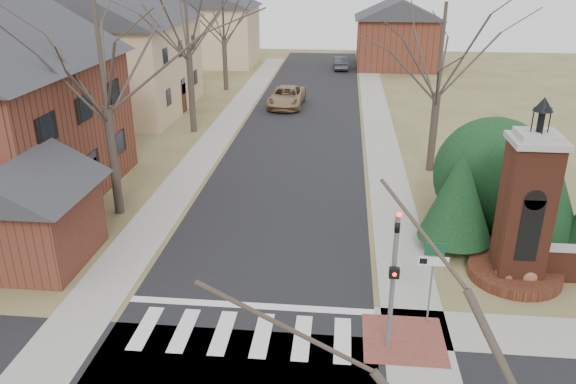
# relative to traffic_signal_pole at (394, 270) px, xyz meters

# --- Properties ---
(ground) EXTENTS (120.00, 120.00, 0.00)m
(ground) POSITION_rel_traffic_signal_pole_xyz_m (-4.30, -0.57, -2.59)
(ground) COLOR brown
(ground) RESTS_ON ground
(main_street) EXTENTS (8.00, 70.00, 0.01)m
(main_street) POSITION_rel_traffic_signal_pole_xyz_m (-4.30, 21.43, -2.58)
(main_street) COLOR black
(main_street) RESTS_ON ground
(crosswalk_zone) EXTENTS (8.00, 2.20, 0.02)m
(crosswalk_zone) POSITION_rel_traffic_signal_pole_xyz_m (-4.30, 0.23, -2.58)
(crosswalk_zone) COLOR silver
(crosswalk_zone) RESTS_ON ground
(stop_bar) EXTENTS (8.00, 0.35, 0.02)m
(stop_bar) POSITION_rel_traffic_signal_pole_xyz_m (-4.30, 1.73, -2.58)
(stop_bar) COLOR silver
(stop_bar) RESTS_ON ground
(sidewalk_right_main) EXTENTS (2.00, 60.00, 0.02)m
(sidewalk_right_main) POSITION_rel_traffic_signal_pole_xyz_m (0.90, 21.43, -2.58)
(sidewalk_right_main) COLOR gray
(sidewalk_right_main) RESTS_ON ground
(sidewalk_left) EXTENTS (2.00, 60.00, 0.02)m
(sidewalk_left) POSITION_rel_traffic_signal_pole_xyz_m (-9.50, 21.43, -2.58)
(sidewalk_left) COLOR gray
(sidewalk_left) RESTS_ON ground
(curb_apron) EXTENTS (2.40, 2.40, 0.02)m
(curb_apron) POSITION_rel_traffic_signal_pole_xyz_m (0.50, 0.43, -2.57)
(curb_apron) COLOR brown
(curb_apron) RESTS_ON ground
(traffic_signal_pole) EXTENTS (0.28, 0.41, 4.50)m
(traffic_signal_pole) POSITION_rel_traffic_signal_pole_xyz_m (0.00, 0.00, 0.00)
(traffic_signal_pole) COLOR slate
(traffic_signal_pole) RESTS_ON ground
(sign_post) EXTENTS (0.90, 0.07, 2.75)m
(sign_post) POSITION_rel_traffic_signal_pole_xyz_m (1.29, 1.41, -0.64)
(sign_post) COLOR slate
(sign_post) RESTS_ON ground
(brick_gate_monument) EXTENTS (3.20, 3.20, 6.47)m
(brick_gate_monument) POSITION_rel_traffic_signal_pole_xyz_m (4.70, 4.42, -0.42)
(brick_gate_monument) COLOR #5F2B1C
(brick_gate_monument) RESTS_ON ground
(house_stucco_left) EXTENTS (9.80, 12.80, 9.28)m
(house_stucco_left) POSITION_rel_traffic_signal_pole_xyz_m (-17.80, 26.42, 2.01)
(house_stucco_left) COLOR #D4B78D
(house_stucco_left) RESTS_ON ground
(garage_left) EXTENTS (4.80, 4.80, 4.29)m
(garage_left) POSITION_rel_traffic_signal_pole_xyz_m (-12.82, 3.92, -0.35)
(garage_left) COLOR brown
(garage_left) RESTS_ON ground
(house_distant_left) EXTENTS (10.80, 8.80, 8.53)m
(house_distant_left) POSITION_rel_traffic_signal_pole_xyz_m (-16.31, 47.42, 1.66)
(house_distant_left) COLOR #D4B78D
(house_distant_left) RESTS_ON ground
(house_distant_right) EXTENTS (8.80, 8.80, 7.30)m
(house_distant_right) POSITION_rel_traffic_signal_pole_xyz_m (3.69, 47.42, 1.06)
(house_distant_right) COLOR brown
(house_distant_right) RESTS_ON ground
(evergreen_near) EXTENTS (2.80, 2.80, 4.10)m
(evergreen_near) POSITION_rel_traffic_signal_pole_xyz_m (2.90, 6.43, -0.29)
(evergreen_near) COLOR #473D33
(evergreen_near) RESTS_ON ground
(evergreen_mid) EXTENTS (3.40, 3.40, 4.70)m
(evergreen_mid) POSITION_rel_traffic_signal_pole_xyz_m (6.20, 7.63, 0.01)
(evergreen_mid) COLOR #473D33
(evergreen_mid) RESTS_ON ground
(evergreen_mass) EXTENTS (4.80, 4.80, 4.80)m
(evergreen_mass) POSITION_rel_traffic_signal_pole_xyz_m (4.70, 8.93, -0.19)
(evergreen_mass) COLOR black
(evergreen_mass) RESTS_ON ground
(bare_tree_0) EXTENTS (8.05, 8.05, 11.15)m
(bare_tree_0) POSITION_rel_traffic_signal_pole_xyz_m (-11.30, 8.43, 5.11)
(bare_tree_0) COLOR #473D33
(bare_tree_0) RESTS_ON ground
(bare_tree_1) EXTENTS (8.40, 8.40, 11.64)m
(bare_tree_1) POSITION_rel_traffic_signal_pole_xyz_m (-11.30, 21.43, 5.44)
(bare_tree_1) COLOR #473D33
(bare_tree_1) RESTS_ON ground
(bare_tree_2) EXTENTS (7.35, 7.35, 10.19)m
(bare_tree_2) POSITION_rel_traffic_signal_pole_xyz_m (-11.80, 34.43, 4.44)
(bare_tree_2) COLOR #473D33
(bare_tree_2) RESTS_ON ground
(bare_tree_3) EXTENTS (7.00, 7.00, 9.70)m
(bare_tree_3) POSITION_rel_traffic_signal_pole_xyz_m (3.20, 15.43, 4.10)
(bare_tree_3) COLOR #473D33
(bare_tree_3) RESTS_ON ground
(pickup_truck) EXTENTS (2.70, 5.50, 1.50)m
(pickup_truck) POSITION_rel_traffic_signal_pole_xyz_m (-5.90, 28.83, -1.83)
(pickup_truck) COLOR #987753
(pickup_truck) RESTS_ON ground
(distant_car) EXTENTS (1.63, 4.05, 1.31)m
(distant_car) POSITION_rel_traffic_signal_pole_xyz_m (-2.00, 45.39, -1.93)
(distant_car) COLOR #393C42
(distant_car) RESTS_ON ground
(dry_shrub_left) EXTENTS (0.74, 0.74, 0.74)m
(dry_shrub_left) POSITION_rel_traffic_signal_pole_xyz_m (4.30, 4.03, -2.21)
(dry_shrub_left) COLOR brown
(dry_shrub_left) RESTS_ON ground
(dry_shrub_right) EXTENTS (0.84, 0.84, 0.84)m
(dry_shrub_right) POSITION_rel_traffic_signal_pole_xyz_m (5.00, 4.03, -2.16)
(dry_shrub_right) COLOR brown
(dry_shrub_right) RESTS_ON ground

